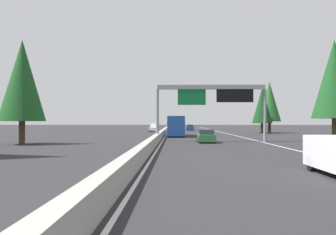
% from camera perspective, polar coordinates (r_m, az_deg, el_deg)
% --- Properties ---
extents(ground_plane, '(320.00, 320.00, 0.00)m').
position_cam_1_polar(ground_plane, '(61.68, -0.49, -2.77)').
color(ground_plane, '#262628').
extents(median_barrier, '(180.00, 0.56, 0.90)m').
position_cam_1_polar(median_barrier, '(81.66, -0.30, -1.91)').
color(median_barrier, '#9E9B93').
rests_on(median_barrier, ground).
extents(shoulder_stripe_right, '(160.00, 0.16, 0.01)m').
position_cam_1_polar(shoulder_stripe_right, '(72.32, 8.91, -2.43)').
color(shoulder_stripe_right, silver).
rests_on(shoulder_stripe_right, ground).
extents(shoulder_stripe_median, '(160.00, 0.16, 0.01)m').
position_cam_1_polar(shoulder_stripe_median, '(71.67, -0.06, -2.45)').
color(shoulder_stripe_median, silver).
rests_on(shoulder_stripe_median, ground).
extents(sign_gantry_overhead, '(0.50, 12.68, 6.52)m').
position_cam_1_polar(sign_gantry_overhead, '(41.52, 7.08, 3.33)').
color(sign_gantry_overhead, gray).
rests_on(sign_gantry_overhead, ground).
extents(sedan_mid_right, '(4.40, 1.80, 1.47)m').
position_cam_1_polar(sedan_mid_right, '(39.92, 6.04, -2.99)').
color(sedan_mid_right, '#2D6B38').
rests_on(sedan_mid_right, ground).
extents(bus_far_center, '(11.50, 2.55, 3.10)m').
position_cam_1_polar(bus_far_center, '(56.37, 1.28, -1.23)').
color(bus_far_center, '#1E4793').
rests_on(bus_far_center, ground).
extents(sedan_near_center, '(4.40, 1.80, 1.47)m').
position_cam_1_polar(sedan_near_center, '(81.41, 1.01, -1.75)').
color(sedan_near_center, silver).
rests_on(sedan_near_center, ground).
extents(box_truck_mid_center, '(8.50, 2.40, 2.95)m').
position_cam_1_polar(box_truck_mid_center, '(131.10, 1.10, -0.89)').
color(box_truck_mid_center, gold).
rests_on(box_truck_mid_center, ground).
extents(pickup_far_left, '(5.60, 2.00, 1.86)m').
position_cam_1_polar(pickup_far_left, '(89.89, 1.17, -1.49)').
color(pickup_far_left, silver).
rests_on(pickup_far_left, ground).
extents(sedan_distant_b, '(4.40, 1.80, 1.47)m').
position_cam_1_polar(sedan_distant_b, '(90.84, 3.50, -1.62)').
color(sedan_distant_b, '#1E4793').
rests_on(sedan_distant_b, ground).
extents(oncoming_near, '(5.60, 2.00, 1.86)m').
position_cam_1_polar(oncoming_near, '(82.36, -2.22, -1.57)').
color(oncoming_near, white).
rests_on(oncoming_near, ground).
extents(conifer_right_near, '(5.39, 5.39, 12.25)m').
position_cam_1_polar(conifer_right_near, '(48.10, 24.91, 5.55)').
color(conifer_right_near, '#4C3823').
rests_on(conifer_right_near, ground).
extents(conifer_right_mid, '(3.87, 3.87, 8.79)m').
position_cam_1_polar(conifer_right_mid, '(71.73, 14.72, 1.82)').
color(conifer_right_mid, '#4C3823').
rests_on(conifer_right_mid, ground).
extents(conifer_right_far, '(4.56, 4.56, 10.37)m').
position_cam_1_polar(conifer_right_far, '(75.39, 15.79, 2.45)').
color(conifer_right_far, '#4C3823').
rests_on(conifer_right_far, ground).
extents(conifer_left_near, '(4.72, 4.72, 10.72)m').
position_cam_1_polar(conifer_left_near, '(39.78, -22.15, 5.45)').
color(conifer_left_near, '#4C3823').
rests_on(conifer_left_near, ground).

